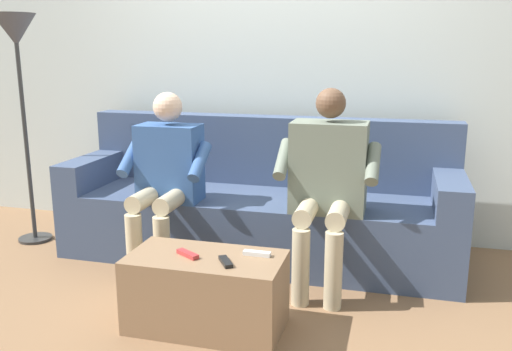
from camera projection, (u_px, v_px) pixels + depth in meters
name	position (u px, v px, depth m)	size (l,w,h in m)	color
ground_plane	(227.00, 298.00, 3.11)	(8.00, 8.00, 0.00)	#846042
back_wall	(278.00, 71.00, 4.03)	(5.67, 0.06, 2.47)	silver
couch	(260.00, 209.00, 3.74)	(2.63, 0.80, 0.93)	#3D4C6B
coffee_table	(206.00, 292.00, 2.75)	(0.78, 0.40, 0.38)	#8C6B4C
person_left_seated	(327.00, 177.00, 3.17)	(0.59, 0.56, 1.17)	slate
person_right_seated	(166.00, 172.00, 3.41)	(0.55, 0.52, 1.13)	#335693
remote_white	(257.00, 253.00, 2.71)	(0.14, 0.04, 0.02)	white
remote_red	(188.00, 254.00, 2.71)	(0.14, 0.04, 0.02)	#B73333
remote_black	(226.00, 262.00, 2.61)	(0.13, 0.04, 0.02)	black
floor_lamp	(17.00, 49.00, 3.75)	(0.29, 0.29, 1.63)	#2D2D2D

